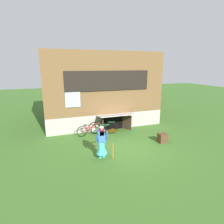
% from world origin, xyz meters
% --- Properties ---
extents(ground_plane, '(60.00, 60.00, 0.00)m').
position_xyz_m(ground_plane, '(0.00, 0.00, 0.00)').
color(ground_plane, '#386023').
extents(log_house, '(7.93, 6.18, 5.08)m').
position_xyz_m(log_house, '(-0.00, 5.53, 2.54)').
color(log_house, '#9E998E').
rests_on(log_house, ground_plane).
extents(person, '(0.61, 0.52, 1.56)m').
position_xyz_m(person, '(-1.55, -0.63, 0.65)').
color(person, teal).
rests_on(person, ground_plane).
extents(kite, '(0.84, 0.96, 1.43)m').
position_xyz_m(kite, '(-1.20, -1.18, 1.20)').
color(kite, orange).
rests_on(kite, ground_plane).
extents(bicycle_green, '(1.71, 0.66, 0.82)m').
position_xyz_m(bicycle_green, '(-0.56, 2.43, 0.40)').
color(bicycle_green, black).
rests_on(bicycle_green, ground_plane).
extents(bicycle_red, '(1.55, 0.30, 0.71)m').
position_xyz_m(bicycle_red, '(-1.46, 2.41, 0.35)').
color(bicycle_red, black).
rests_on(bicycle_red, ground_plane).
extents(wooden_crate, '(0.47, 0.40, 0.51)m').
position_xyz_m(wooden_crate, '(2.15, -0.02, 0.25)').
color(wooden_crate, '#4C331E').
rests_on(wooden_crate, ground_plane).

